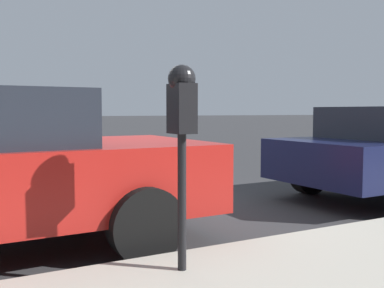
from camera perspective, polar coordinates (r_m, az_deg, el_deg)
ground_plane at (r=5.74m, az=-9.97°, el=-8.59°), size 220.00×220.00×0.00m
parking_meter at (r=3.07m, az=-1.31°, el=3.74°), size 0.21×0.19×1.42m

